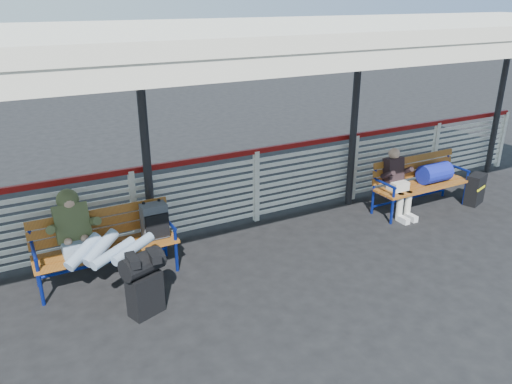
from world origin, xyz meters
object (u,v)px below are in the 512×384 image
luggage_stack (144,281)px  companion_person (398,182)px  bench_left (121,233)px  traveler_man (98,243)px  suitcase_side (475,189)px  bench_right (427,176)px

luggage_stack → companion_person: (4.55, 0.77, 0.16)m
bench_left → companion_person: size_ratio=1.57×
traveler_man → luggage_stack: bearing=-63.3°
companion_person → suitcase_side: (1.60, -0.30, -0.32)m
luggage_stack → bench_left: bench_left is taller
companion_person → traveler_man: bearing=-179.1°
bench_left → bench_right: bench_left is taller
traveler_man → companion_person: 4.90m
bench_right → companion_person: companion_person is taller
luggage_stack → bench_right: bench_right is taller
companion_person → suitcase_side: bearing=-10.5°
bench_right → suitcase_side: 1.03m
bench_right → traveler_man: traveler_man is taller
bench_left → suitcase_side: bearing=-5.2°
luggage_stack → bench_right: bearing=-11.4°
bench_right → traveler_man: size_ratio=1.10×
bench_left → bench_right: bearing=-2.8°
bench_right → bench_left: bearing=177.2°
bench_left → traveler_man: size_ratio=1.10×
luggage_stack → bench_right: (5.22, 0.78, 0.16)m
traveler_man → bench_left: bearing=43.9°
luggage_stack → bench_left: size_ratio=0.44×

